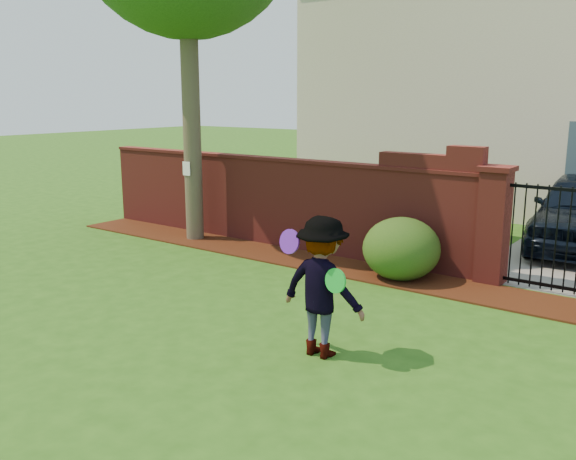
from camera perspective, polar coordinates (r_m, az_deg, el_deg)
The scene contains 11 objects.
ground at distance 8.29m, azimuth -7.47°, elevation -8.57°, with size 80.00×80.00×0.01m, color #2A5916.
mulch_bed at distance 11.31m, azimuth 0.77°, elevation -2.65°, with size 11.10×1.08×0.03m, color #341509.
brick_wall at distance 12.26m, azimuth -1.44°, elevation 2.88°, with size 8.70×0.31×2.16m.
pillar_left at distance 10.20m, azimuth 18.53°, elevation 0.49°, with size 0.50×0.50×1.88m.
iron_gate at distance 9.95m, azimuth 24.50°, elevation -0.88°, with size 1.78×0.03×1.60m.
house at distance 18.09m, azimuth 22.84°, elevation 12.09°, with size 12.40×6.40×6.30m.
paper_notice at distance 12.65m, azimuth -9.40°, elevation 5.64°, with size 0.20×0.01×0.28m, color white.
shrub_left at distance 10.13m, azimuth 10.47°, elevation -1.72°, with size 1.25×1.25×1.03m, color #1D4414.
man at distance 6.99m, azimuth 3.01°, elevation -5.34°, with size 1.05×0.61×1.63m, color gray.
frisbee_purple at distance 6.97m, azimuth 0.15°, elevation -1.07°, with size 0.28×0.28×0.03m, color #6C1FC3.
frisbee_green at distance 6.69m, azimuth 4.42°, elevation -4.71°, with size 0.27×0.27×0.03m, color green.
Camera 1 is at (5.41, -5.54, 2.93)m, focal length 38.36 mm.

